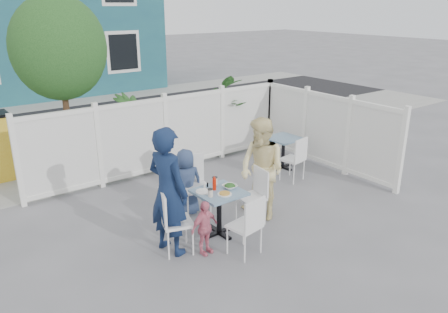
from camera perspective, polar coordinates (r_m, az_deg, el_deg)
ground at (r=7.55m, az=1.02°, el=-7.34°), size 80.00×80.00×0.00m
near_sidewalk at (r=10.58m, az=-11.62°, el=0.28°), size 24.00×2.60×0.01m
street at (r=13.90m, az=-18.22°, el=4.27°), size 24.00×5.00×0.01m
far_sidewalk at (r=16.81m, az=-21.73°, el=6.37°), size 24.00×1.60×0.01m
building at (r=19.67m, az=-27.11°, el=16.23°), size 11.00×6.00×6.00m
fence_back at (r=9.19m, az=-7.61°, el=2.71°), size 5.86×0.08×1.60m
fence_right at (r=9.64m, az=13.13°, el=3.14°), size 0.08×3.66×1.60m
tree at (r=9.03m, az=-20.75°, el=13.07°), size 1.80×1.62×3.59m
potted_shrub_a at (r=9.61m, az=-11.95°, el=3.26°), size 1.24×1.24×1.59m
potted_shrub_b at (r=10.53m, az=-1.24°, el=5.38°), size 1.79×1.90×1.70m
main_table at (r=6.67m, az=-0.65°, el=-5.83°), size 0.69×0.69×0.72m
spare_table at (r=9.45m, az=7.77°, el=1.57°), size 0.68×0.68×0.69m
chair_left at (r=6.23m, az=-6.92°, el=-7.88°), size 0.53×0.54×0.95m
chair_right at (r=7.07m, az=4.08°, el=-4.60°), size 0.45×0.46×0.91m
chair_back at (r=7.33m, az=-4.03°, el=-3.16°), size 0.55×0.54×1.02m
chair_near at (r=6.13m, az=3.25°, el=-8.58°), size 0.47×0.46×0.90m
chair_spare at (r=8.78m, az=9.39°, el=0.06°), size 0.48×0.47×0.91m
man at (r=6.12m, az=-7.30°, el=-4.54°), size 0.61×0.77×1.86m
woman at (r=7.12m, az=4.96°, el=-1.67°), size 0.72×0.88×1.69m
boy at (r=7.32m, az=-4.98°, el=-3.37°), size 0.62×0.47×1.14m
toddler at (r=6.23m, az=-2.56°, el=-9.29°), size 0.50×0.27×0.81m
plate_main at (r=6.48m, az=0.08°, el=-4.94°), size 0.22×0.22×0.01m
plate_side at (r=6.58m, az=-2.72°, el=-4.59°), size 0.23×0.23×0.02m
salad_bowl at (r=6.69m, az=0.77°, el=-3.96°), size 0.22×0.22×0.05m
coffee_cup_a at (r=6.40m, az=-1.79°, el=-4.79°), size 0.07×0.07×0.11m
coffee_cup_b at (r=6.79m, az=-1.20°, el=-3.27°), size 0.08×0.08×0.12m
ketchup_bottle at (r=6.61m, az=-1.27°, el=-3.66°), size 0.06×0.06×0.18m
salt_shaker at (r=6.71m, az=-2.55°, el=-3.83°), size 0.03×0.03×0.07m
pepper_shaker at (r=6.75m, az=-2.17°, el=-3.70°), size 0.03×0.03×0.06m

